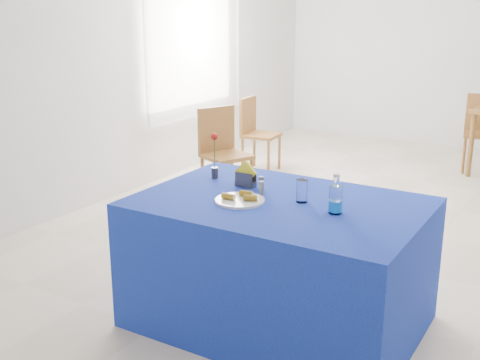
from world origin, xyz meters
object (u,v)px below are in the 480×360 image
Objects in this scene: water_bottle at (336,200)px; chair_win_b at (255,129)px; blue_table at (279,263)px; chair_win_a at (222,147)px; plate at (240,200)px.

water_bottle is 0.26× the size of chair_win_b.
blue_table is at bearing -153.02° from chair_win_b.
water_bottle is 2.72m from chair_win_a.
water_bottle is 3.72m from chair_win_b.
chair_win_a is at bearing 125.06° from plate.
blue_table is (0.19, 0.13, -0.39)m from plate.
plate is 2.44m from chair_win_a.
plate is at bearing -145.13° from blue_table.
water_bottle is at bearing -5.30° from blue_table.
chair_win_b is (-1.84, 2.95, 0.10)m from blue_table.
blue_table is at bearing -115.02° from chair_win_a.
chair_win_b reaches higher than plate.
chair_win_b is (-2.18, 2.99, -0.35)m from water_bottle.
chair_win_a is (-1.40, 1.99, -0.25)m from plate.
water_bottle reaches higher than plate.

